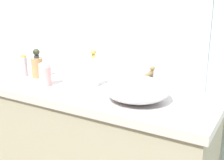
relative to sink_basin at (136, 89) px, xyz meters
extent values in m
cube|color=silver|center=(-0.22, 0.36, 0.31)|extent=(6.00, 0.06, 2.60)
cube|color=#B5A7A5|center=(-0.32, 0.05, -0.08)|extent=(1.48, 0.55, 0.04)
ellipsoid|color=silver|center=(0.00, 0.00, 0.00)|extent=(0.34, 0.32, 0.12)
cylinder|color=brown|center=(0.00, 0.19, 0.00)|extent=(0.03, 0.03, 0.12)
cylinder|color=brown|center=(0.00, 0.14, 0.04)|extent=(0.02, 0.11, 0.02)
sphere|color=brown|center=(0.00, 0.21, 0.07)|extent=(0.03, 0.03, 0.03)
cylinder|color=silver|center=(-0.33, 0.10, 0.03)|extent=(0.05, 0.05, 0.17)
cylinder|color=gold|center=(-0.33, 0.10, 0.12)|extent=(0.02, 0.02, 0.02)
sphere|color=gold|center=(-0.33, 0.10, 0.15)|extent=(0.03, 0.03, 0.03)
cylinder|color=gold|center=(-0.33, 0.09, 0.15)|extent=(0.01, 0.02, 0.01)
cylinder|color=#E2A2A2|center=(-0.59, -0.03, 0.00)|extent=(0.07, 0.07, 0.12)
cylinder|color=silver|center=(-0.59, -0.03, 0.06)|extent=(0.07, 0.07, 0.02)
cylinder|color=silver|center=(-0.87, 0.06, 0.00)|extent=(0.05, 0.05, 0.13)
cylinder|color=gold|center=(-0.87, 0.06, 0.08)|extent=(0.04, 0.04, 0.02)
cylinder|color=#B57F51|center=(-0.77, 0.08, 0.00)|extent=(0.08, 0.08, 0.13)
cylinder|color=#2D2F30|center=(-0.77, 0.08, 0.08)|extent=(0.03, 0.03, 0.02)
sphere|color=#333521|center=(-0.77, 0.08, 0.11)|extent=(0.04, 0.04, 0.04)
cylinder|color=#2C2C22|center=(-0.77, 0.07, 0.11)|extent=(0.02, 0.02, 0.02)
camera|label=1|loc=(0.59, -1.25, 0.44)|focal=45.40mm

